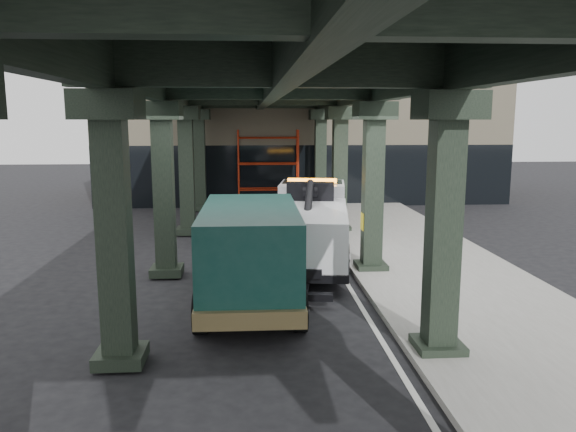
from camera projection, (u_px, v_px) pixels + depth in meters
name	position (u px, v px, depth m)	size (l,w,h in m)	color
ground	(288.00, 295.00, 14.58)	(90.00, 90.00, 0.00)	black
sidewalk	(433.00, 269.00, 16.85)	(5.00, 40.00, 0.15)	gray
lane_stripe	(341.00, 273.00, 16.67)	(0.12, 38.00, 0.01)	silver
viaduct	(269.00, 85.00, 15.60)	(7.40, 32.00, 6.40)	black
building	(298.00, 128.00, 33.71)	(22.00, 10.00, 8.00)	#C6B793
scaffolding	(268.00, 167.00, 28.62)	(3.08, 0.88, 4.00)	#AA240D
tow_truck	(310.00, 222.00, 17.96)	(3.31, 8.20, 2.62)	black
towed_van	(250.00, 251.00, 13.72)	(2.51, 6.11, 2.47)	#12413A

